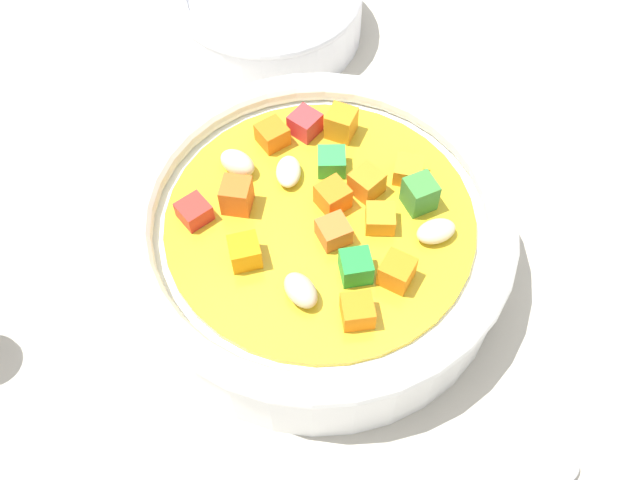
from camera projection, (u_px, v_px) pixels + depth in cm
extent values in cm
cube|color=#BAB2A0|center=(320.00, 272.00, 42.32)|extent=(140.00, 140.00, 2.00)
cylinder|color=white|center=(320.00, 244.00, 39.71)|extent=(20.59, 20.59, 4.23)
torus|color=white|center=(320.00, 218.00, 37.52)|extent=(21.02, 21.02, 1.67)
cylinder|color=gold|center=(320.00, 221.00, 37.77)|extent=(16.61, 16.61, 0.40)
cube|color=orange|center=(380.00, 218.00, 36.94)|extent=(2.11, 2.11, 1.10)
cube|color=orange|center=(409.00, 171.00, 38.66)|extent=(1.98, 1.98, 1.11)
ellipsoid|color=beige|center=(436.00, 231.00, 36.55)|extent=(2.31, 2.53, 1.03)
cube|color=#DF5B1D|center=(237.00, 196.00, 37.32)|extent=(2.04, 2.04, 1.79)
ellipsoid|color=beige|center=(288.00, 172.00, 38.75)|extent=(2.34, 2.52, 0.92)
cube|color=green|center=(332.00, 162.00, 38.97)|extent=(2.12, 2.12, 1.18)
cube|color=red|center=(305.00, 124.00, 40.42)|extent=(1.59, 1.59, 1.31)
cube|color=orange|center=(245.00, 252.00, 35.62)|extent=(2.14, 2.14, 1.43)
cube|color=red|center=(194.00, 212.00, 37.19)|extent=(1.86, 1.86, 1.08)
ellipsoid|color=beige|center=(301.00, 290.00, 34.51)|extent=(2.45, 1.98, 1.27)
cube|color=orange|center=(334.00, 231.00, 36.44)|extent=(2.06, 2.06, 1.19)
cube|color=orange|center=(397.00, 272.00, 34.96)|extent=(1.69, 1.69, 1.47)
cube|color=orange|center=(357.00, 311.00, 33.87)|extent=(2.15, 2.15, 1.31)
cube|color=orange|center=(341.00, 123.00, 40.18)|extent=(1.82, 1.82, 1.68)
cube|color=green|center=(356.00, 267.00, 35.16)|extent=(2.15, 2.15, 1.41)
ellipsoid|color=beige|center=(236.00, 165.00, 38.78)|extent=(2.13, 1.38, 1.29)
cube|color=orange|center=(367.00, 183.00, 38.01)|extent=(1.74, 1.74, 1.43)
cube|color=orange|center=(272.00, 135.00, 40.00)|extent=(1.94, 1.94, 1.25)
cube|color=orange|center=(326.00, 192.00, 37.68)|extent=(1.93, 1.93, 1.41)
cube|color=#3A8535|center=(420.00, 194.00, 37.37)|extent=(2.06, 2.06, 1.81)
ellipsoid|color=silver|center=(543.00, 470.00, 34.45)|extent=(4.06, 4.15, 1.06)
cylinder|color=white|center=(269.00, 14.00, 51.00)|extent=(13.31, 13.31, 3.33)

